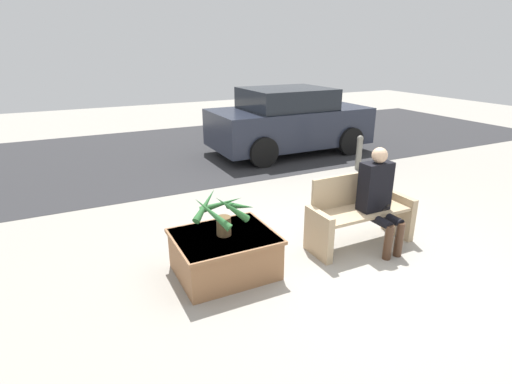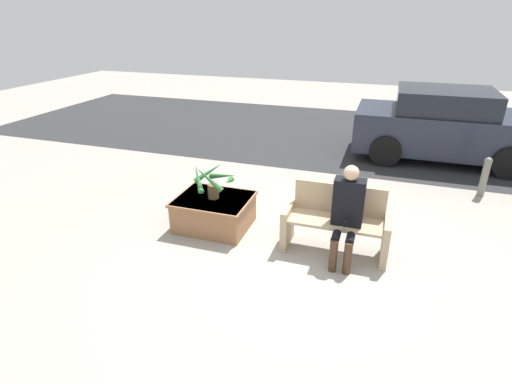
{
  "view_description": "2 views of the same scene",
  "coord_description": "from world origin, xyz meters",
  "px_view_note": "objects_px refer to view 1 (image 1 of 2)",
  "views": [
    {
      "loc": [
        -3.06,
        -3.37,
        2.49
      ],
      "look_at": [
        -1.01,
        0.71,
        0.81
      ],
      "focal_mm": 28.0,
      "sensor_mm": 36.0,
      "label": 1
    },
    {
      "loc": [
        0.77,
        -4.58,
        3.06
      ],
      "look_at": [
        -0.88,
        0.38,
        0.69
      ],
      "focal_mm": 28.0,
      "sensor_mm": 36.0,
      "label": 2
    }
  ],
  "objects_px": {
    "potted_plant": "(223,212)",
    "parked_car": "(289,121)",
    "person_seated": "(379,194)",
    "bollard_post": "(359,152)",
    "bench": "(359,214)",
    "planter_box": "(225,253)"
  },
  "relations": [
    {
      "from": "potted_plant",
      "to": "parked_car",
      "type": "distance_m",
      "value": 5.74
    },
    {
      "from": "person_seated",
      "to": "bollard_post",
      "type": "distance_m",
      "value": 3.56
    },
    {
      "from": "bench",
      "to": "parked_car",
      "type": "xyz_separation_m",
      "value": [
        1.7,
        4.62,
        0.34
      ]
    },
    {
      "from": "bench",
      "to": "bollard_post",
      "type": "xyz_separation_m",
      "value": [
        2.27,
        2.67,
        -0.04
      ]
    },
    {
      "from": "bench",
      "to": "potted_plant",
      "type": "height_order",
      "value": "potted_plant"
    },
    {
      "from": "parked_car",
      "to": "bollard_post",
      "type": "xyz_separation_m",
      "value": [
        0.57,
        -1.95,
        -0.38
      ]
    },
    {
      "from": "bench",
      "to": "person_seated",
      "type": "height_order",
      "value": "person_seated"
    },
    {
      "from": "bench",
      "to": "person_seated",
      "type": "relative_size",
      "value": 1.08
    },
    {
      "from": "potted_plant",
      "to": "bench",
      "type": "bearing_deg",
      "value": -3.57
    },
    {
      "from": "potted_plant",
      "to": "bollard_post",
      "type": "bearing_deg",
      "value": 31.72
    },
    {
      "from": "person_seated",
      "to": "potted_plant",
      "type": "bearing_deg",
      "value": 171.99
    },
    {
      "from": "person_seated",
      "to": "parked_car",
      "type": "height_order",
      "value": "parked_car"
    },
    {
      "from": "person_seated",
      "to": "bollard_post",
      "type": "bearing_deg",
      "value": 53.12
    },
    {
      "from": "planter_box",
      "to": "potted_plant",
      "type": "distance_m",
      "value": 0.5
    },
    {
      "from": "parked_car",
      "to": "bollard_post",
      "type": "relative_size",
      "value": 5.18
    },
    {
      "from": "bench",
      "to": "potted_plant",
      "type": "distance_m",
      "value": 1.9
    },
    {
      "from": "potted_plant",
      "to": "parked_car",
      "type": "height_order",
      "value": "parked_car"
    },
    {
      "from": "planter_box",
      "to": "parked_car",
      "type": "relative_size",
      "value": 0.29
    },
    {
      "from": "planter_box",
      "to": "potted_plant",
      "type": "relative_size",
      "value": 1.6
    },
    {
      "from": "parked_car",
      "to": "person_seated",
      "type": "bearing_deg",
      "value": -108.01
    },
    {
      "from": "person_seated",
      "to": "bollard_post",
      "type": "relative_size",
      "value": 1.8
    },
    {
      "from": "person_seated",
      "to": "potted_plant",
      "type": "distance_m",
      "value": 2.03
    }
  ]
}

